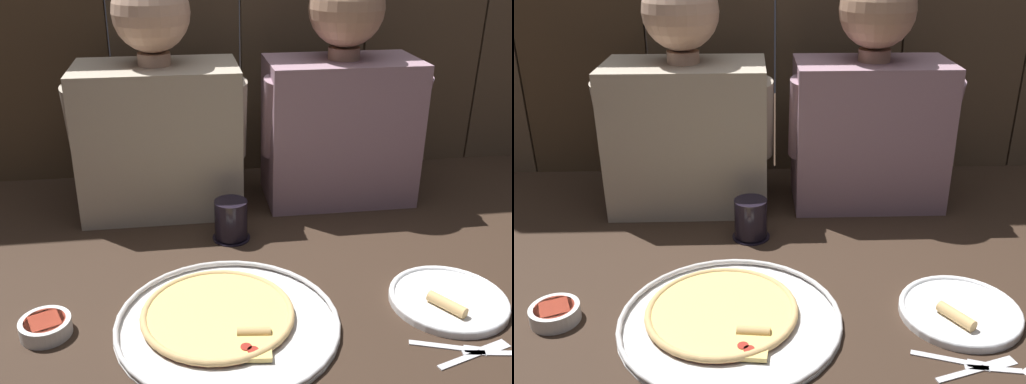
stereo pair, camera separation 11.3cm
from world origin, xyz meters
The scene contains 10 objects.
ground_plane centered at (0.00, 0.00, 0.00)m, with size 3.20×3.20×0.00m, color #332319.
pizza_tray centered at (-0.12, -0.09, 0.01)m, with size 0.42×0.42×0.03m.
dinner_plate centered at (0.32, -0.09, 0.01)m, with size 0.23×0.23×0.03m.
drinking_glass centered at (-0.08, 0.24, 0.05)m, with size 0.09×0.09×0.10m.
dipping_bowl centered at (-0.45, -0.08, 0.02)m, with size 0.09×0.09×0.03m.
table_fork centered at (0.27, -0.22, 0.00)m, with size 0.13×0.06×0.01m.
table_knife centered at (0.30, -0.24, 0.00)m, with size 0.15×0.06×0.01m.
table_spoon centered at (0.38, -0.25, 0.00)m, with size 0.14×0.04×0.01m.
diner_left centered at (-0.24, 0.44, 0.27)m, with size 0.44×0.24×0.60m.
diner_right centered at (0.24, 0.44, 0.28)m, with size 0.43×0.22×0.61m.
Camera 2 is at (-0.07, -0.99, 0.67)m, focal length 40.37 mm.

